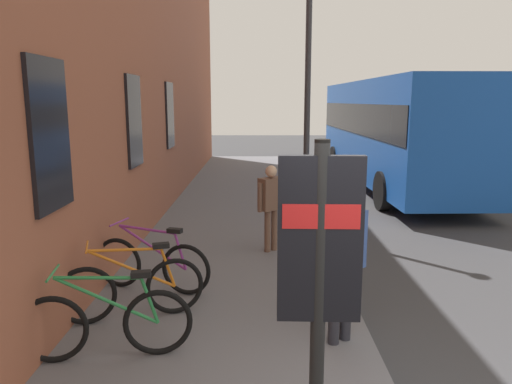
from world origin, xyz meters
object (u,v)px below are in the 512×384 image
bicycle_under_window (152,264)px  transit_info_sign (319,262)px  bicycle_beside_lamp (107,323)px  street_lamp (308,79)px  city_bus (393,127)px  pedestrian_by_facade (271,199)px  bicycle_leaning_wall (132,288)px  pedestrian_crossing_street (342,250)px

bicycle_under_window → transit_info_sign: bearing=-151.1°
bicycle_under_window → transit_info_sign: (-3.42, -1.88, 1.21)m
bicycle_beside_lamp → street_lamp: (5.24, -2.55, 2.67)m
city_bus → pedestrian_by_facade: size_ratio=6.88×
bicycle_leaning_wall → transit_info_sign: bearing=-142.6°
bicycle_beside_lamp → transit_info_sign: (-1.59, -1.95, 1.21)m
city_bus → bicycle_beside_lamp: bearing=151.6°
city_bus → transit_info_sign: bearing=162.6°
transit_info_sign → pedestrian_crossing_street: 2.10m
bicycle_leaning_wall → street_lamp: 5.66m
bicycle_under_window → pedestrian_by_facade: (1.83, -1.71, 0.55)m
transit_info_sign → pedestrian_crossing_street: size_ratio=1.39×
bicycle_beside_lamp → bicycle_leaning_wall: 0.93m
bicycle_beside_lamp → street_lamp: 6.41m
city_bus → street_lamp: bearing=149.4°
bicycle_under_window → city_bus: (9.00, -5.77, 1.41)m
bicycle_under_window → transit_info_sign: size_ratio=0.72×
street_lamp → transit_info_sign: bearing=175.0°
pedestrian_crossing_street → pedestrian_by_facade: pedestrian_crossing_street is taller
pedestrian_crossing_street → pedestrian_by_facade: bearing=11.6°
transit_info_sign → bicycle_under_window: bearing=28.9°
city_bus → pedestrian_crossing_street: city_bus is taller
bicycle_leaning_wall → pedestrian_crossing_street: (-0.56, -2.44, 0.67)m
pedestrian_crossing_street → street_lamp: size_ratio=0.34×
pedestrian_crossing_street → bicycle_under_window: bearing=58.7°
city_bus → pedestrian_crossing_street: (-10.45, 3.39, -0.74)m
pedestrian_crossing_street → pedestrian_by_facade: (3.29, 0.67, -0.12)m
transit_info_sign → street_lamp: size_ratio=0.47×
bicycle_beside_lamp → city_bus: city_bus is taller
pedestrian_crossing_street → street_lamp: street_lamp is taller
pedestrian_by_facade → bicycle_leaning_wall: bearing=147.1°
bicycle_leaning_wall → pedestrian_crossing_street: 2.59m
bicycle_beside_lamp → pedestrian_crossing_street: bearing=-81.4°
bicycle_beside_lamp → pedestrian_crossing_street: pedestrian_crossing_street is taller
bicycle_under_window → transit_info_sign: transit_info_sign is taller
bicycle_beside_lamp → bicycle_leaning_wall: (0.93, -0.02, 0.00)m
transit_info_sign → street_lamp: street_lamp is taller
pedestrian_by_facade → street_lamp: street_lamp is taller
transit_info_sign → city_bus: (12.42, -3.89, 0.20)m
bicycle_leaning_wall → pedestrian_by_facade: 3.29m
bicycle_beside_lamp → pedestrian_by_facade: bearing=-26.0°
bicycle_leaning_wall → pedestrian_by_facade: bearing=-32.9°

